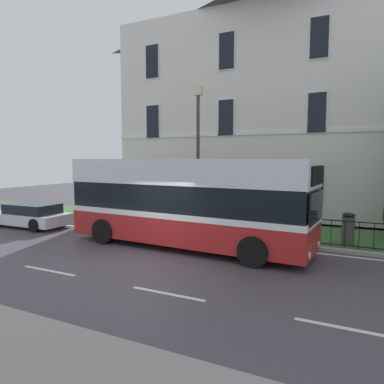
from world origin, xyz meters
name	(u,v)px	position (x,y,z in m)	size (l,w,h in m)	color
ground_plane	(154,258)	(0.00, 0.74, -0.02)	(60.00, 56.00, 0.18)	#463F48
georgian_townhouse	(286,101)	(1.79, 13.15, 6.81)	(18.75, 8.72, 13.31)	silver
iron_verge_railing	(240,225)	(1.79, 4.40, 0.62)	(14.19, 0.04, 0.97)	black
single_decker_bus	(186,201)	(0.34, 2.46, 1.71)	(9.33, 2.98, 3.26)	#AE2021
parked_hatchback_01	(30,215)	(-8.19, 2.63, 0.56)	(4.07, 1.88, 1.12)	white
street_lamp_post	(198,149)	(-0.29, 4.83, 3.70)	(0.36, 0.24, 6.20)	#333338
litter_bin	(348,229)	(5.76, 4.96, 0.71)	(0.45, 0.45, 1.18)	#4C4742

